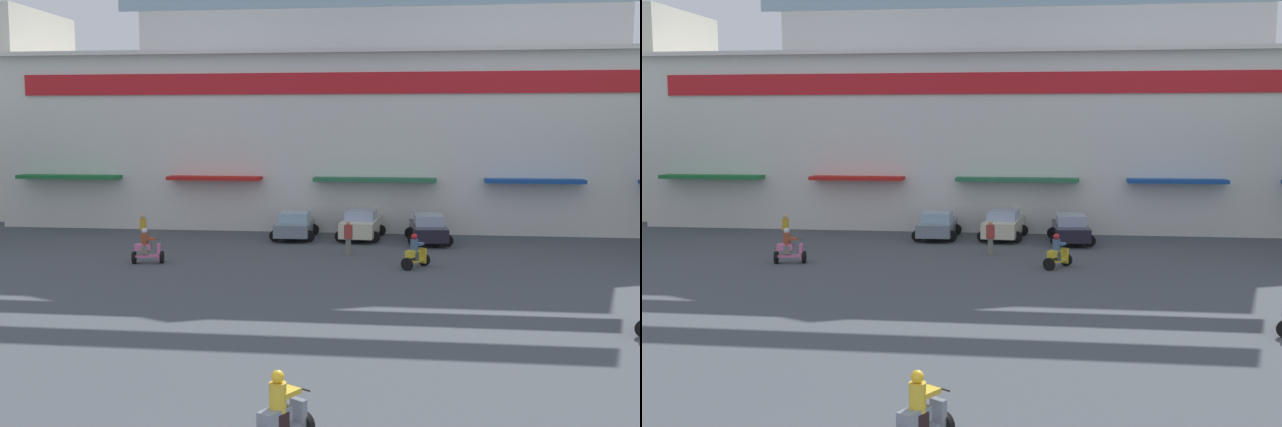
{
  "view_description": "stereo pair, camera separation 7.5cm",
  "coord_description": "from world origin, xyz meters",
  "views": [
    {
      "loc": [
        2.17,
        -10.43,
        5.95
      ],
      "look_at": [
        -1.61,
        19.46,
        2.33
      ],
      "focal_mm": 41.8,
      "sensor_mm": 36.0,
      "label": 1
    },
    {
      "loc": [
        2.25,
        -10.42,
        5.95
      ],
      "look_at": [
        -1.61,
        19.46,
        2.33
      ],
      "focal_mm": 41.8,
      "sensor_mm": 36.0,
      "label": 2
    }
  ],
  "objects": [
    {
      "name": "ground_plane",
      "position": [
        0.0,
        13.0,
        0.0
      ],
      "size": [
        128.0,
        128.0,
        0.0
      ],
      "primitive_type": "plane",
      "color": "#464B50"
    },
    {
      "name": "scooter_rider_7",
      "position": [
        -9.16,
        19.94,
        0.64
      ],
      "size": [
        1.41,
        0.78,
        1.54
      ],
      "color": "black",
      "rests_on": "ground"
    },
    {
      "name": "pedestrian_2",
      "position": [
        -10.71,
        23.61,
        0.97
      ],
      "size": [
        0.42,
        0.42,
        1.68
      ],
      "color": "#2A2721",
      "rests_on": "ground"
    },
    {
      "name": "scooter_rider_6",
      "position": [
        2.28,
        20.29,
        0.59
      ],
      "size": [
        1.22,
        1.52,
        1.47
      ],
      "color": "black",
      "rests_on": "ground"
    },
    {
      "name": "parked_car_1",
      "position": [
        -0.53,
        27.93,
        0.77
      ],
      "size": [
        2.5,
        4.21,
        1.51
      ],
      "color": "beige",
      "rests_on": "ground"
    },
    {
      "name": "pedestrian_1",
      "position": [
        -0.76,
        22.98,
        0.9
      ],
      "size": [
        0.55,
        0.55,
        1.61
      ],
      "color": "slate",
      "rests_on": "ground"
    },
    {
      "name": "parked_car_2",
      "position": [
        2.93,
        27.17,
        0.73
      ],
      "size": [
        2.42,
        4.23,
        1.45
      ],
      "color": "black",
      "rests_on": "ground"
    },
    {
      "name": "parked_car_0",
      "position": [
        -3.98,
        27.71,
        0.72
      ],
      "size": [
        2.41,
        3.95,
        1.42
      ],
      "color": "slate",
      "rests_on": "ground"
    },
    {
      "name": "colonial_building",
      "position": [
        0.0,
        37.13,
        8.77
      ],
      "size": [
        43.09,
        19.5,
        20.28
      ],
      "color": "silver",
      "rests_on": "ground"
    },
    {
      "name": "scooter_rider_4",
      "position": [
        -0.18,
        2.53,
        0.62
      ],
      "size": [
        1.12,
        1.38,
        1.51
      ],
      "color": "black",
      "rests_on": "ground"
    }
  ]
}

